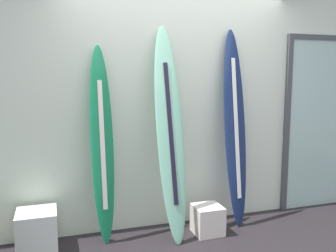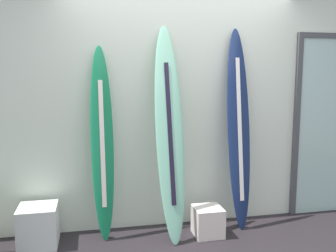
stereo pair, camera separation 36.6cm
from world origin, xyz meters
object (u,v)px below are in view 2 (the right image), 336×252
at_px(surfboard_navy, 239,130).
at_px(display_block_center, 208,221).
at_px(surfboard_emerald, 102,145).
at_px(surfboard_seafoam, 170,135).
at_px(display_block_left, 38,226).
at_px(glass_door, 333,122).

bearing_deg(surfboard_navy, display_block_center, -155.28).
height_order(surfboard_emerald, surfboard_seafoam, surfboard_seafoam).
bearing_deg(display_block_left, glass_door, 3.93).
distance_m(surfboard_emerald, display_block_left, 0.99).
distance_m(display_block_left, glass_door, 3.48).
relative_size(surfboard_navy, display_block_center, 7.24).
bearing_deg(display_block_left, surfboard_seafoam, -2.38).
relative_size(surfboard_emerald, glass_door, 0.92).
bearing_deg(glass_door, surfboard_seafoam, -172.13).
xyz_separation_m(surfboard_emerald, surfboard_seafoam, (0.66, -0.12, 0.10)).
distance_m(surfboard_seafoam, surfboard_navy, 0.79).
bearing_deg(display_block_center, glass_door, 12.08).
xyz_separation_m(surfboard_emerald, glass_door, (2.72, 0.16, 0.14)).
relative_size(surfboard_seafoam, display_block_center, 7.25).
distance_m(surfboard_emerald, display_block_center, 1.34).
relative_size(surfboard_navy, display_block_left, 5.44).
relative_size(surfboard_emerald, surfboard_seafoam, 0.90).
distance_m(surfboard_emerald, glass_door, 2.73).
bearing_deg(glass_door, surfboard_navy, -172.13).
bearing_deg(glass_door, surfboard_emerald, -176.56).
distance_m(surfboard_seafoam, display_block_center, 1.00).
bearing_deg(surfboard_emerald, display_block_left, -174.00).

